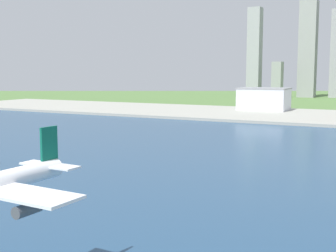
{
  "coord_description": "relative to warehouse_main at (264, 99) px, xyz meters",
  "views": [
    {
      "loc": [
        69.01,
        69.34,
        41.24
      ],
      "look_at": [
        -5.14,
        212.65,
        21.88
      ],
      "focal_mm": 47.93,
      "sensor_mm": 36.0,
      "label": 1
    }
  ],
  "objects": [
    {
      "name": "ground_plane",
      "position": [
        55.35,
        -225.09,
        -14.01
      ],
      "size": [
        2400.0,
        2400.0,
        0.0
      ],
      "primitive_type": "plane",
      "color": "#53773D"
    },
    {
      "name": "water_bay",
      "position": [
        55.35,
        -285.09,
        -13.93
      ],
      "size": [
        840.0,
        360.0,
        0.15
      ],
      "primitive_type": "cube",
      "color": "navy",
      "rests_on": "ground"
    },
    {
      "name": "industrial_pier",
      "position": [
        55.35,
        -35.09,
        -12.76
      ],
      "size": [
        840.0,
        140.0,
        2.5
      ],
      "primitive_type": "cube",
      "color": "#A2A296",
      "rests_on": "ground"
    },
    {
      "name": "warehouse_main",
      "position": [
        0.0,
        0.0,
        0.0
      ],
      "size": [
        49.52,
        35.66,
        22.97
      ],
      "color": "silver",
      "rests_on": "industrial_pier"
    }
  ]
}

